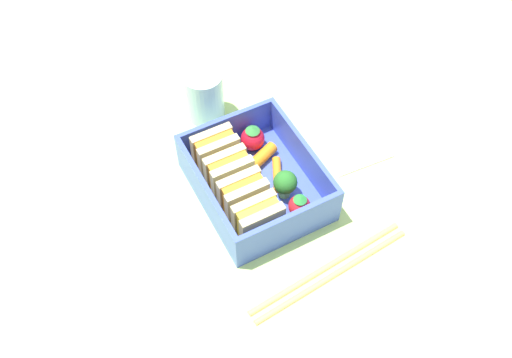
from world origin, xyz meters
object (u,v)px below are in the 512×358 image
sandwich_center_left (243,195)px  strawberry_far_left (253,138)px  carrot_stick_left (277,174)px  broccoli_floret (285,183)px  carrot_stick_far_left (262,157)px  sandwich_center (229,172)px  sandwich_center_right (216,150)px  folded_napkin (343,131)px  chopstick_pair (330,271)px  strawberry_left (299,205)px  drinking_glass (208,94)px  sandwich_left (258,219)px

sandwich_center_left → strawberry_far_left: bearing=-34.6°
carrot_stick_left → broccoli_floret: bearing=170.2°
sandwich_center_left → carrot_stick_far_left: 7.40cm
sandwich_center → sandwich_center_right: size_ratio=1.00×
sandwich_center → carrot_stick_far_left: sandwich_center is taller
sandwich_center → folded_napkin: size_ratio=0.42×
sandwich_center → folded_napkin: bearing=-86.0°
broccoli_floret → chopstick_pair: bearing=178.5°
folded_napkin → carrot_stick_left: bearing=104.6°
sandwich_center → folded_napkin: sandwich_center is taller
carrot_stick_far_left → folded_napkin: 12.40cm
folded_napkin → broccoli_floret: bearing=115.2°
sandwich_center_right → folded_napkin: bearing=-98.1°
sandwich_center → carrot_stick_left: sandwich_center is taller
chopstick_pair → strawberry_left: bearing=-3.8°
sandwich_center_left → broccoli_floret: size_ratio=1.34×
carrot_stick_left → folded_napkin: size_ratio=0.38×
strawberry_left → carrot_stick_left: size_ratio=0.67×
sandwich_center → carrot_stick_far_left: 5.60cm
strawberry_left → chopstick_pair: size_ratio=0.16×
sandwich_center → strawberry_far_left: (3.90, -5.25, -0.76)cm
sandwich_center_left → broccoli_floret: (-0.84, -5.17, -0.06)cm
sandwich_center → strawberry_left: 9.36cm
broccoli_floret → sandwich_center: bearing=48.6°
drinking_glass → sandwich_center_left: bearing=169.2°
carrot_stick_left → chopstick_pair: bearing=176.8°
sandwich_left → carrot_stick_left: 8.16cm
sandwich_center_left → carrot_stick_left: 6.23cm
strawberry_far_left → chopstick_pair: size_ratio=0.18×
sandwich_left → folded_napkin: bearing=-63.6°
sandwich_left → broccoli_floret: size_ratio=1.34×
strawberry_far_left → chopstick_pair: strawberry_far_left is taller
strawberry_far_left → sandwich_left: bearing=155.1°
broccoli_floret → carrot_stick_left: 3.29cm
sandwich_center → broccoli_floret: size_ratio=1.34×
strawberry_left → strawberry_far_left: size_ratio=0.89×
sandwich_center_left → carrot_stick_far_left: bearing=-46.0°
carrot_stick_left → chopstick_pair: (-13.66, 0.76, -1.39)cm
drinking_glass → sandwich_center: bearing=166.1°
broccoli_floret → folded_napkin: size_ratio=0.31×
drinking_glass → folded_napkin: 18.73cm
strawberry_left → carrot_stick_far_left: (8.87, 0.22, -0.68)cm
carrot_stick_far_left → sandwich_center_left: bearing=134.0°
sandwich_center_left → carrot_stick_left: size_ratio=1.11×
drinking_glass → carrot_stick_left: bearing=-170.4°
broccoli_floret → folded_napkin: (5.79, -12.29, -3.35)cm
broccoli_floret → drinking_glass: (17.38, 2.01, 0.10)cm
sandwich_center_right → sandwich_left: bearing=180.0°
sandwich_center_right → strawberry_far_left: (0.18, -5.25, -0.76)cm
strawberry_far_left → drinking_glass: drinking_glass is taller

